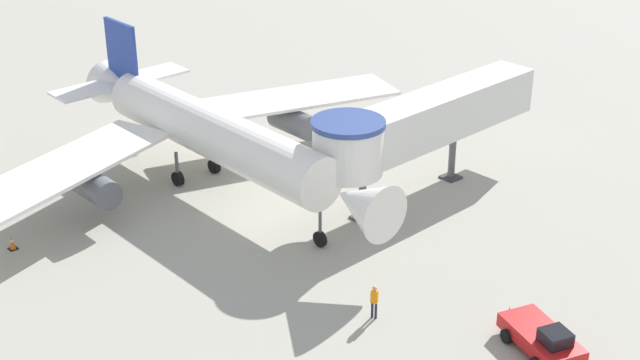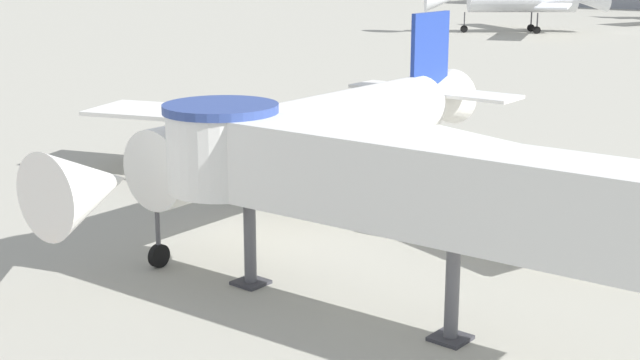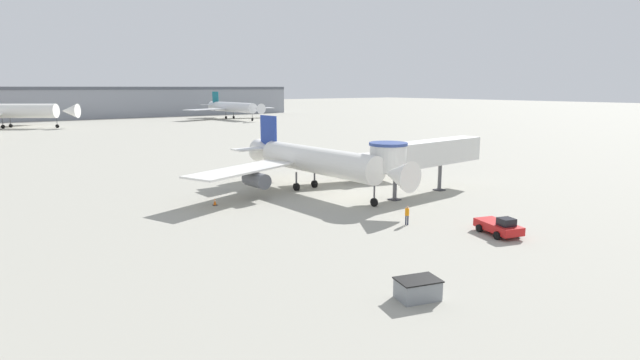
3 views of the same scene
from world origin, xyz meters
name	(u,v)px [view 1 (image 1 of 3)]	position (x,y,z in m)	size (l,w,h in m)	color
ground_plane	(261,216)	(0.00, 0.00, 0.00)	(800.00, 800.00, 0.00)	#9E9B8E
main_airplane	(208,132)	(-0.06, 5.19, 3.64)	(31.80, 27.08, 8.55)	white
jet_bridge	(414,124)	(8.49, -3.69, 4.74)	(17.60, 4.33, 6.42)	silver
pushback_tug_red	(543,339)	(1.90, -18.59, 0.73)	(3.08, 4.53, 1.64)	red
traffic_cone_port_wing	(12,243)	(-12.64, 5.51, 0.37)	(0.47, 0.47, 0.78)	black
traffic_cone_apron_front	(509,313)	(2.79, -15.98, 0.34)	(0.43, 0.43, 0.72)	black
ground_crew_marshaller	(374,300)	(-2.04, -11.81, 1.02)	(0.34, 0.39, 1.76)	#1E2338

